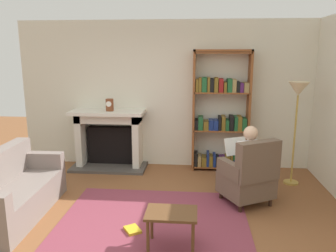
# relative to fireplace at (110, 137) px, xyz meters

# --- Properties ---
(ground) EXTENTS (14.00, 14.00, 0.00)m
(ground) POSITION_rel_fireplace_xyz_m (1.10, -2.30, -0.58)
(ground) COLOR brown
(back_wall) EXTENTS (5.60, 0.10, 2.70)m
(back_wall) POSITION_rel_fireplace_xyz_m (1.10, 0.25, 0.77)
(back_wall) COLOR silver
(back_wall) RESTS_ON ground
(area_rug) EXTENTS (2.40, 1.80, 0.01)m
(area_rug) POSITION_rel_fireplace_xyz_m (1.10, -2.00, -0.57)
(area_rug) COLOR brown
(area_rug) RESTS_ON ground
(fireplace) EXTENTS (1.38, 0.64, 1.09)m
(fireplace) POSITION_rel_fireplace_xyz_m (0.00, 0.00, 0.00)
(fireplace) COLOR #4C4742
(fireplace) RESTS_ON ground
(mantel_clock) EXTENTS (0.14, 0.14, 0.22)m
(mantel_clock) POSITION_rel_fireplace_xyz_m (0.05, -0.10, 0.62)
(mantel_clock) COLOR brown
(mantel_clock) RESTS_ON fireplace
(bookshelf) EXTENTS (1.02, 0.32, 2.18)m
(bookshelf) POSITION_rel_fireplace_xyz_m (2.05, 0.04, 0.45)
(bookshelf) COLOR brown
(bookshelf) RESTS_ON ground
(armchair_reading) EXTENTS (0.86, 0.85, 0.97)m
(armchair_reading) POSITION_rel_fireplace_xyz_m (2.37, -1.43, -0.15)
(armchair_reading) COLOR #331E14
(armchair_reading) RESTS_ON ground
(seated_reader) EXTENTS (0.53, 0.60, 1.14)m
(seated_reader) POSITION_rel_fireplace_xyz_m (2.31, -1.32, 0.04)
(seated_reader) COLOR silver
(seated_reader) RESTS_ON ground
(sofa_floral) EXTENTS (0.76, 1.72, 0.85)m
(sofa_floral) POSITION_rel_fireplace_xyz_m (-0.79, -2.04, -0.26)
(sofa_floral) COLOR gray
(sofa_floral) RESTS_ON ground
(side_table) EXTENTS (0.56, 0.39, 0.43)m
(side_table) POSITION_rel_fireplace_xyz_m (1.37, -2.62, -0.21)
(side_table) COLOR brown
(side_table) RESTS_ON ground
(scattered_books) EXTENTS (0.72, 0.67, 0.03)m
(scattered_books) POSITION_rel_fireplace_xyz_m (1.13, -2.09, -0.55)
(scattered_books) COLOR gold
(scattered_books) RESTS_ON area_rug
(floor_lamp) EXTENTS (0.32, 0.32, 1.68)m
(floor_lamp) POSITION_rel_fireplace_xyz_m (3.20, -0.57, 0.84)
(floor_lamp) COLOR #B7933F
(floor_lamp) RESTS_ON ground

